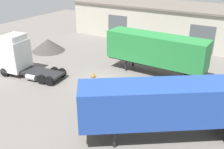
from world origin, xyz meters
TOP-DOWN VIEW (x-y plane):
  - ground_plane at (0.00, 0.00)m, footprint 60.00×60.00m
  - warehouse_building at (0.00, 18.39)m, footprint 28.57×9.28m
  - tractor_unit_white at (-8.24, -2.76)m, footprint 6.87×3.39m
  - container_trailer_green at (3.89, 4.57)m, footprint 10.41×2.76m
  - container_trailer_yellow at (8.80, -4.93)m, footprint 10.93×8.84m
  - gravel_pile at (-11.18, 4.46)m, footprint 4.32×4.32m
  - traffic_cone at (-1.21, 0.59)m, footprint 0.40×0.40m

SIDE VIEW (x-z plane):
  - ground_plane at x=0.00m, z-range 0.00..0.00m
  - traffic_cone at x=-1.21m, z-range -0.02..0.53m
  - gravel_pile at x=-11.18m, z-range 0.00..1.62m
  - tractor_unit_white at x=-8.24m, z-range -0.13..4.10m
  - container_trailer_yellow at x=8.80m, z-range 0.55..4.54m
  - warehouse_building at x=0.00m, z-range 0.01..5.16m
  - container_trailer_green at x=3.89m, z-range 0.55..4.78m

